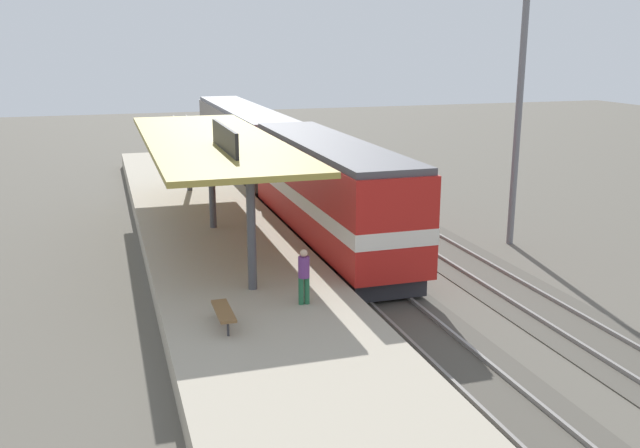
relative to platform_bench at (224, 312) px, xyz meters
name	(u,v)px	position (x,y,z in m)	size (l,w,h in m)	color
ground_plane	(359,235)	(8.00, 10.79, -1.34)	(120.00, 120.00, 0.00)	#5B564C
track_near	(317,238)	(6.00, 10.79, -1.31)	(3.20, 110.00, 0.16)	#4E4941
track_far	(412,230)	(10.60, 10.79, -1.31)	(3.20, 110.00, 0.16)	#4E4941
platform	(214,237)	(1.40, 10.79, -0.89)	(6.00, 44.00, 0.90)	#A89E89
station_canopy	(211,142)	(1.40, 10.70, 3.19)	(5.20, 18.00, 4.70)	#47474C
platform_bench	(224,312)	(0.00, 0.00, 0.00)	(0.44, 1.70, 0.50)	#333338
locomotive	(329,193)	(6.00, 9.13, 1.07)	(2.93, 14.43, 4.44)	#28282D
passenger_carriage_single	(244,140)	(6.00, 27.13, 0.97)	(2.90, 20.00, 4.24)	#28282D
light_mast	(523,45)	(13.80, 7.62, 7.05)	(1.10, 1.10, 11.70)	slate
person_waiting	(304,274)	(2.59, 1.01, 0.51)	(0.34, 0.34, 1.71)	#23603D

